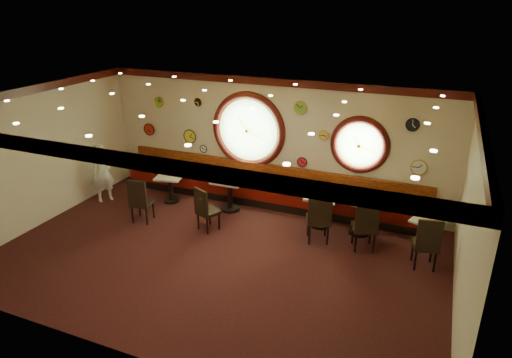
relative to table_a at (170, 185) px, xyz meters
name	(u,v)px	position (x,y,z in m)	size (l,w,h in m)	color
floor	(218,256)	(2.36, -1.96, -0.45)	(9.00, 6.00, 0.00)	black
ceiling	(212,103)	(2.36, -1.96, 2.75)	(9.00, 6.00, 0.02)	gold
wall_back	(271,142)	(2.36, 1.04, 1.15)	(9.00, 0.02, 3.20)	beige
wall_front	(115,262)	(2.36, -4.96, 1.15)	(9.00, 0.02, 3.20)	beige
wall_left	(40,156)	(-2.14, -1.96, 1.15)	(0.02, 6.00, 3.20)	beige
wall_right	(469,227)	(6.86, -1.96, 1.15)	(0.02, 6.00, 3.20)	beige
molding_back	(271,82)	(2.36, 0.99, 2.66)	(9.00, 0.10, 0.18)	#3D0E0B
molding_front	(103,157)	(2.36, -4.91, 2.66)	(9.00, 0.10, 0.18)	#3D0E0B
molding_left	(30,90)	(-2.09, -1.96, 2.66)	(0.10, 6.00, 0.18)	#3D0E0B
molding_right	(483,134)	(6.81, -1.96, 2.66)	(0.10, 6.00, 0.18)	#3D0E0B
banquette_base	(266,201)	(2.36, 0.76, -0.35)	(8.00, 0.55, 0.20)	black
banquette_seat	(266,192)	(2.36, 0.76, -0.10)	(8.00, 0.55, 0.30)	#5D0C07
banquette_back	(270,175)	(2.36, 0.98, 0.30)	(8.00, 0.10, 0.55)	#600807
porthole_left_glass	(249,130)	(1.76, 1.03, 1.40)	(1.66, 1.66, 0.02)	#96CE7C
porthole_left_frame	(248,130)	(1.76, 1.02, 1.40)	(1.98, 1.98, 0.18)	#3D0E0B
porthole_left_ring	(248,130)	(1.76, 0.99, 1.40)	(1.61, 1.61, 0.03)	gold
porthole_right_glass	(360,145)	(4.56, 1.03, 1.35)	(1.10, 1.10, 0.02)	#96CE7C
porthole_right_frame	(360,145)	(4.56, 1.02, 1.35)	(1.38, 1.38, 0.18)	#3D0E0B
porthole_right_ring	(359,145)	(4.56, 0.99, 1.35)	(1.09, 1.09, 0.03)	gold
wall_clock_0	(159,102)	(-0.84, 1.00, 1.90)	(0.26, 0.26, 0.03)	#7CB323
wall_clock_1	(413,125)	(5.66, 1.00, 1.95)	(0.28, 0.28, 0.03)	black
wall_clock_2	(419,167)	(5.91, 1.00, 1.00)	(0.34, 0.34, 0.03)	white
wall_clock_3	(149,129)	(-1.24, 1.00, 1.10)	(0.32, 0.32, 0.03)	#B62012
wall_clock_4	(324,135)	(3.71, 1.00, 1.50)	(0.22, 0.22, 0.03)	gold
wall_clock_5	(204,149)	(0.46, 1.00, 0.75)	(0.20, 0.20, 0.03)	white
wall_clock_6	(300,108)	(3.11, 1.00, 2.10)	(0.30, 0.30, 0.03)	#74B438
wall_clock_7	(302,162)	(3.21, 1.00, 0.75)	(0.24, 0.24, 0.03)	red
wall_clock_8	(198,102)	(0.36, 1.00, 2.00)	(0.24, 0.24, 0.03)	black
wall_clock_9	(190,136)	(0.06, 1.00, 1.05)	(0.36, 0.36, 0.03)	yellow
table_a	(170,185)	(0.00, 0.00, 0.00)	(0.78, 0.78, 0.72)	black
table_b	(230,190)	(1.64, 0.13, 0.07)	(0.77, 0.77, 0.83)	black
table_c	(321,207)	(3.95, 0.15, 0.04)	(0.75, 0.75, 0.78)	black
table_d	(361,212)	(4.87, 0.16, 0.08)	(0.93, 0.93, 0.85)	black
table_e	(426,230)	(6.26, 0.05, -0.03)	(0.77, 0.77, 0.66)	black
chair_a	(140,198)	(0.00, -1.29, 0.18)	(0.53, 0.53, 0.68)	black
chair_b	(205,207)	(1.60, -1.07, 0.15)	(0.58, 0.58, 0.65)	black
chair_c	(319,214)	(4.11, -0.61, 0.23)	(0.64, 0.64, 0.74)	black
chair_d	(366,222)	(5.09, -0.56, 0.20)	(0.62, 0.62, 0.71)	black
chair_e	(427,240)	(6.30, -0.82, 0.18)	(0.56, 0.56, 0.69)	black
condiment_a_salt	(168,172)	(-0.12, 0.09, 0.31)	(0.03, 0.03, 0.09)	silver
condiment_b_salt	(225,175)	(1.49, 0.19, 0.43)	(0.04, 0.04, 0.11)	silver
condiment_c_salt	(320,191)	(3.88, 0.25, 0.38)	(0.04, 0.04, 0.10)	silver
condiment_d_salt	(361,195)	(4.81, 0.22, 0.44)	(0.03, 0.03, 0.09)	silver
condiment_a_pepper	(169,174)	(-0.01, -0.02, 0.32)	(0.04, 0.04, 0.11)	#BABBBF
condiment_b_pepper	(232,178)	(1.69, 0.14, 0.42)	(0.03, 0.03, 0.09)	silver
condiment_c_pepper	(323,193)	(3.97, 0.17, 0.38)	(0.04, 0.04, 0.10)	#BCBDC1
condiment_d_pepper	(363,197)	(4.88, 0.16, 0.45)	(0.04, 0.04, 0.10)	silver
condiment_a_bottle	(172,172)	(0.05, 0.06, 0.35)	(0.05, 0.05, 0.17)	gold
condiment_b_bottle	(237,175)	(1.78, 0.27, 0.46)	(0.05, 0.05, 0.16)	gold
condiment_c_bottle	(328,192)	(4.09, 0.18, 0.42)	(0.05, 0.05, 0.17)	gold
condiment_d_bottle	(368,195)	(4.97, 0.24, 0.48)	(0.05, 0.05, 0.17)	yellow
condiment_e_salt	(425,216)	(6.19, 0.12, 0.25)	(0.03, 0.03, 0.09)	silver
condiment_e_pepper	(430,218)	(6.30, 0.01, 0.26)	(0.04, 0.04, 0.11)	silver
condiment_e_bottle	(433,215)	(6.35, 0.14, 0.28)	(0.05, 0.05, 0.15)	yellow
waiter	(103,173)	(-1.64, -0.58, 0.31)	(0.55, 0.36, 1.52)	white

